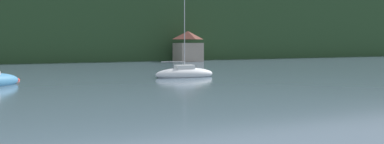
% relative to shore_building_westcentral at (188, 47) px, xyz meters
% --- Properties ---
extents(shore_building_westcentral, '(5.86, 5.90, 7.15)m').
position_rel_shore_building_westcentral_xyz_m(shore_building_westcentral, '(0.00, 0.00, 0.00)').
color(shore_building_westcentral, gray).
rests_on(shore_building_westcentral, ground_plane).
extents(sailboat_far_2, '(7.94, 2.91, 11.01)m').
position_rel_shore_building_westcentral_xyz_m(sailboat_far_2, '(-18.65, -39.48, -3.05)').
color(sailboat_far_2, white).
rests_on(sailboat_far_2, ground_plane).
extents(mooring_buoy_near, '(0.54, 0.54, 0.54)m').
position_rel_shore_building_westcentral_xyz_m(mooring_buoy_near, '(-38.31, -35.05, -3.50)').
color(mooring_buoy_near, red).
rests_on(mooring_buoy_near, ground_plane).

